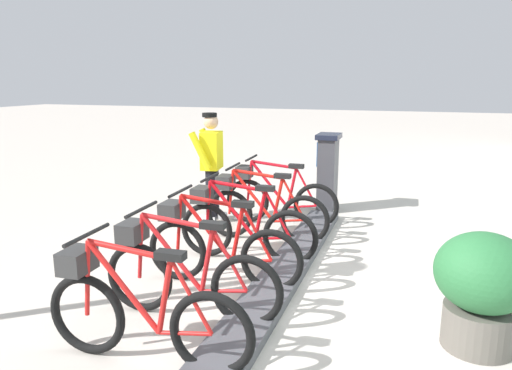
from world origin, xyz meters
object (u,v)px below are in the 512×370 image
bike_docked_2 (241,226)px  bike_docked_4 (183,273)px  bike_docked_0 (276,197)px  bike_docked_3 (216,246)px  planter_bush (482,285)px  bike_docked_1 (261,210)px  payment_kiosk (328,171)px  bike_docked_5 (137,311)px  worker_near_rack (211,163)px

bike_docked_2 → bike_docked_4: size_ratio=1.00×
bike_docked_0 → bike_docked_3: 2.27m
planter_bush → bike_docked_0: bearing=-47.5°
bike_docked_4 → planter_bush: bearing=-172.9°
bike_docked_1 → bike_docked_2: size_ratio=1.00×
payment_kiosk → bike_docked_0: payment_kiosk is taller
bike_docked_3 → bike_docked_5: size_ratio=1.00×
bike_docked_3 → planter_bush: 2.54m
bike_docked_1 → bike_docked_3: same height
bike_docked_1 → bike_docked_4: same height
bike_docked_2 → bike_docked_5: bearing=90.0°
bike_docked_3 → bike_docked_0: bearing=-90.0°
bike_docked_0 → bike_docked_3: (0.00, 2.27, 0.00)m
payment_kiosk → bike_docked_3: (0.57, 3.33, -0.24)m
bike_docked_2 → bike_docked_5: (0.00, 2.27, 0.00)m
bike_docked_5 → planter_bush: bike_docked_5 is taller
bike_docked_1 → planter_bush: bearing=141.8°
bike_docked_1 → worker_near_rack: bearing=-32.4°
bike_docked_3 → bike_docked_5: 1.52m
bike_docked_3 → bike_docked_4: (0.00, 0.76, 0.00)m
bike_docked_3 → bike_docked_5: bearing=90.0°
bike_docked_4 → bike_docked_5: 0.76m
payment_kiosk → bike_docked_3: size_ratio=0.74×
bike_docked_1 → worker_near_rack: 1.27m
payment_kiosk → bike_docked_5: size_ratio=0.74×
bike_docked_0 → bike_docked_4: 3.03m
worker_near_rack → bike_docked_4: bearing=108.9°
bike_docked_2 → worker_near_rack: bearing=-54.4°
bike_docked_3 → bike_docked_5: (0.00, 1.52, 0.00)m
bike_docked_0 → planter_bush: bike_docked_0 is taller
bike_docked_0 → bike_docked_3: bearing=90.0°
bike_docked_1 → bike_docked_5: same height
payment_kiosk → bike_docked_4: (0.57, 4.09, -0.24)m
bike_docked_1 → bike_docked_3: size_ratio=1.00×
bike_docked_2 → bike_docked_3: size_ratio=1.00×
bike_docked_1 → worker_near_rack: size_ratio=1.04×
bike_docked_2 → planter_bush: 2.77m
bike_docked_4 → worker_near_rack: bearing=-71.1°
bike_docked_2 → bike_docked_1: bearing=-90.0°
bike_docked_3 → bike_docked_2: bearing=-90.0°
payment_kiosk → bike_docked_4: bearing=82.0°
bike_docked_4 → payment_kiosk: bearing=-98.0°
bike_docked_0 → bike_docked_1: 0.76m
bike_docked_0 → bike_docked_5: (0.00, 3.79, 0.00)m
bike_docked_4 → planter_bush: (-2.49, -0.31, 0.11)m
worker_near_rack → planter_bush: size_ratio=1.71×
payment_kiosk → bike_docked_5: bearing=83.3°
bike_docked_4 → bike_docked_2: bearing=-90.0°
bike_docked_0 → bike_docked_5: bearing=90.0°
bike_docked_4 → worker_near_rack: (1.00, -2.90, 0.48)m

